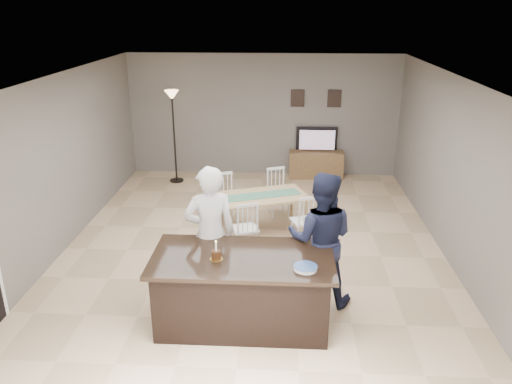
# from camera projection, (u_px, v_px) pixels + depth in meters

# --- Properties ---
(floor) EXTENTS (8.00, 8.00, 0.00)m
(floor) POSITION_uv_depth(u_px,v_px,m) (252.00, 253.00, 7.85)
(floor) COLOR tan
(floor) RESTS_ON ground
(room_shell) EXTENTS (8.00, 8.00, 8.00)m
(room_shell) POSITION_uv_depth(u_px,v_px,m) (252.00, 151.00, 7.26)
(room_shell) COLOR slate
(room_shell) RESTS_ON floor
(kitchen_island) EXTENTS (2.15, 1.10, 0.90)m
(kitchen_island) POSITION_uv_depth(u_px,v_px,m) (243.00, 289.00, 6.01)
(kitchen_island) COLOR black
(kitchen_island) RESTS_ON floor
(tv_console) EXTENTS (1.20, 0.40, 0.60)m
(tv_console) POSITION_uv_depth(u_px,v_px,m) (316.00, 165.00, 11.21)
(tv_console) COLOR brown
(tv_console) RESTS_ON floor
(television) EXTENTS (0.91, 0.12, 0.53)m
(television) POSITION_uv_depth(u_px,v_px,m) (317.00, 139.00, 11.07)
(television) COLOR black
(television) RESTS_ON tv_console
(tv_screen_glow) EXTENTS (0.78, 0.00, 0.78)m
(tv_screen_glow) POSITION_uv_depth(u_px,v_px,m) (317.00, 140.00, 11.00)
(tv_screen_glow) COLOR #D35517
(tv_screen_glow) RESTS_ON tv_console
(picture_frames) EXTENTS (1.10, 0.02, 0.38)m
(picture_frames) POSITION_uv_depth(u_px,v_px,m) (316.00, 98.00, 10.89)
(picture_frames) COLOR black
(picture_frames) RESTS_ON room_shell
(woman) EXTENTS (0.76, 0.61, 1.83)m
(woman) POSITION_uv_depth(u_px,v_px,m) (210.00, 234.00, 6.39)
(woman) COLOR silver
(woman) RESTS_ON floor
(man) EXTENTS (0.96, 0.80, 1.77)m
(man) POSITION_uv_depth(u_px,v_px,m) (321.00, 239.00, 6.32)
(man) COLOR #161A32
(man) RESTS_ON floor
(birthday_cake) EXTENTS (0.15, 0.15, 0.24)m
(birthday_cake) POSITION_uv_depth(u_px,v_px,m) (216.00, 255.00, 5.77)
(birthday_cake) COLOR gold
(birthday_cake) RESTS_ON kitchen_island
(plate_stack) EXTENTS (0.27, 0.27, 0.04)m
(plate_stack) POSITION_uv_depth(u_px,v_px,m) (305.00, 268.00, 5.56)
(plate_stack) COLOR white
(plate_stack) RESTS_ON kitchen_island
(dining_table) EXTENTS (1.84, 2.00, 0.88)m
(dining_table) POSITION_uv_depth(u_px,v_px,m) (263.00, 202.00, 8.39)
(dining_table) COLOR #A28157
(dining_table) RESTS_ON floor
(floor_lamp) EXTENTS (0.30, 0.30, 2.00)m
(floor_lamp) POSITION_uv_depth(u_px,v_px,m) (173.00, 112.00, 10.51)
(floor_lamp) COLOR black
(floor_lamp) RESTS_ON floor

